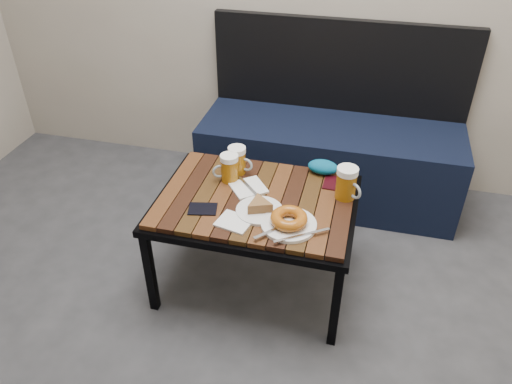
% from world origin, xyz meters
% --- Properties ---
extents(bench, '(1.40, 0.50, 0.95)m').
position_xyz_m(bench, '(0.10, 1.76, 0.27)').
color(bench, black).
rests_on(bench, ground).
extents(cafe_table, '(0.84, 0.62, 0.47)m').
position_xyz_m(cafe_table, '(-0.12, 0.98, 0.43)').
color(cafe_table, black).
rests_on(cafe_table, ground).
extents(beer_mug_left, '(0.12, 0.10, 0.13)m').
position_xyz_m(beer_mug_left, '(-0.27, 1.08, 0.54)').
color(beer_mug_left, '#975A0C').
rests_on(beer_mug_left, cafe_table).
extents(beer_mug_centre, '(0.12, 0.09, 0.13)m').
position_xyz_m(beer_mug_centre, '(-0.25, 1.15, 0.54)').
color(beer_mug_centre, '#975A0C').
rests_on(beer_mug_centre, cafe_table).
extents(beer_mug_right, '(0.13, 0.12, 0.14)m').
position_xyz_m(beer_mug_right, '(0.24, 1.07, 0.54)').
color(beer_mug_right, '#975A0C').
rests_on(beer_mug_right, cafe_table).
extents(plate_pie, '(0.19, 0.19, 0.05)m').
position_xyz_m(plate_pie, '(-0.09, 0.89, 0.49)').
color(plate_pie, white).
rests_on(plate_pie, cafe_table).
extents(plate_bagel, '(0.27, 0.24, 0.06)m').
position_xyz_m(plate_bagel, '(0.04, 0.83, 0.50)').
color(plate_bagel, white).
rests_on(plate_bagel, cafe_table).
extents(napkin_left, '(0.19, 0.19, 0.01)m').
position_xyz_m(napkin_left, '(-0.17, 1.04, 0.48)').
color(napkin_left, white).
rests_on(napkin_left, cafe_table).
extents(napkin_right, '(0.15, 0.14, 0.01)m').
position_xyz_m(napkin_right, '(-0.17, 0.79, 0.48)').
color(napkin_right, white).
rests_on(napkin_right, cafe_table).
extents(passport_navy, '(0.13, 0.10, 0.01)m').
position_xyz_m(passport_navy, '(-0.31, 0.85, 0.47)').
color(passport_navy, black).
rests_on(passport_navy, cafe_table).
extents(passport_burgundy, '(0.08, 0.11, 0.01)m').
position_xyz_m(passport_burgundy, '(0.18, 1.16, 0.47)').
color(passport_burgundy, black).
rests_on(passport_burgundy, cafe_table).
extents(knit_pouch, '(0.14, 0.10, 0.06)m').
position_xyz_m(knit_pouch, '(0.12, 1.24, 0.50)').
color(knit_pouch, '#054983').
rests_on(knit_pouch, cafe_table).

